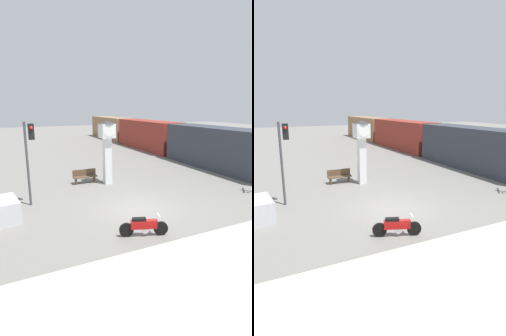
# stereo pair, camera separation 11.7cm
# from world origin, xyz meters

# --- Properties ---
(ground_plane) EXTENTS (120.00, 120.00, 0.00)m
(ground_plane) POSITION_xyz_m (0.00, 0.00, 0.00)
(ground_plane) COLOR slate
(sidewalk_strip) EXTENTS (36.00, 6.00, 0.10)m
(sidewalk_strip) POSITION_xyz_m (0.00, -6.69, 0.05)
(sidewalk_strip) COLOR #BCB7A8
(sidewalk_strip) RESTS_ON ground_plane
(motorcycle) EXTENTS (1.89, 0.79, 0.87)m
(motorcycle) POSITION_xyz_m (-1.15, -2.69, 0.42)
(motorcycle) COLOR black
(motorcycle) RESTS_ON ground_plane
(clock_tower) EXTENTS (1.08, 1.08, 4.19)m
(clock_tower) POSITION_xyz_m (0.28, 4.81, 2.78)
(clock_tower) COLOR white
(clock_tower) RESTS_ON ground_plane
(freight_train) EXTENTS (2.80, 34.51, 3.40)m
(freight_train) POSITION_xyz_m (10.34, 16.75, 1.70)
(freight_train) COLOR #333842
(freight_train) RESTS_ON ground_plane
(traffic_light) EXTENTS (0.50, 0.35, 4.33)m
(traffic_light) POSITION_xyz_m (-4.70, 2.81, 2.98)
(traffic_light) COLOR #47474C
(traffic_light) RESTS_ON ground_plane
(bench) EXTENTS (1.60, 0.44, 0.92)m
(bench) POSITION_xyz_m (-1.07, 5.58, 0.49)
(bench) COLOR brown
(bench) RESTS_ON ground_plane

